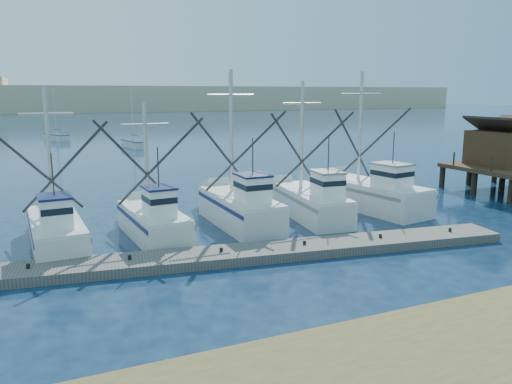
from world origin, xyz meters
TOP-DOWN VIEW (x-y plane):
  - ground at (0.00, 0.00)m, footprint 500.00×500.00m
  - floating_dock at (-5.63, 5.59)m, footprint 32.37×6.57m
  - dune_ridge at (0.00, 210.00)m, footprint 360.00×60.00m
  - trawler_fleet at (-5.01, 10.58)m, footprint 31.78×8.76m
  - sailboat_near at (1.35, 54.33)m, footprint 2.68×5.73m
  - sailboat_far at (-7.84, 70.23)m, footprint 3.73×6.10m

SIDE VIEW (x-z plane):
  - ground at x=0.00m, z-range 0.00..0.00m
  - floating_dock at x=-5.63m, z-range 0.00..0.43m
  - sailboat_far at x=-7.84m, z-range -3.56..4.54m
  - sailboat_near at x=1.35m, z-range -3.55..4.55m
  - trawler_fleet at x=-5.01m, z-range -3.77..5.75m
  - dune_ridge at x=0.00m, z-range 0.00..10.00m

